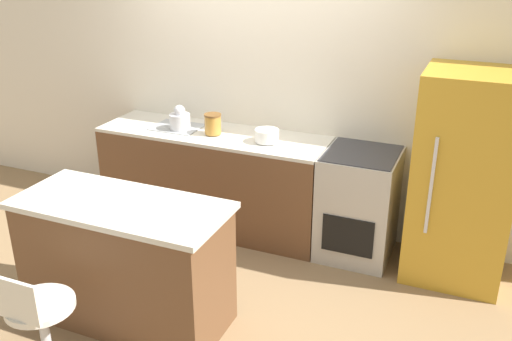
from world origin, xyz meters
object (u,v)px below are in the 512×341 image
kettle (180,120)px  mixing_bowl (267,135)px  stool_chair (40,326)px  oven_range (358,204)px  refrigerator (464,179)px

kettle → mixing_bowl: size_ratio=1.10×
stool_chair → mixing_bowl: bearing=75.4°
stool_chair → mixing_bowl: mixing_bowl is taller
kettle → mixing_bowl: (0.85, 0.00, -0.04)m
stool_chair → mixing_bowl: (0.57, 2.20, 0.58)m
stool_chair → kettle: (-0.27, 2.20, 0.62)m
stool_chair → kettle: kettle is taller
stool_chair → kettle: size_ratio=3.60×
oven_range → kettle: size_ratio=4.11×
kettle → mixing_bowl: kettle is taller
refrigerator → kettle: size_ratio=7.41×
oven_range → mixing_bowl: mixing_bowl is taller
refrigerator → mixing_bowl: refrigerator is taller
refrigerator → kettle: 2.47m
refrigerator → stool_chair: refrigerator is taller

